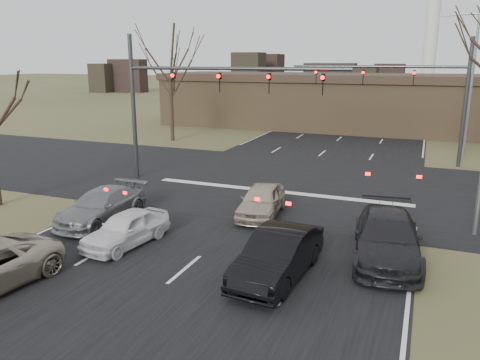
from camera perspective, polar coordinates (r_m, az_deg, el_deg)
The scene contains 13 objects.
ground at distance 13.32m, azimuth -13.15°, elevation -15.76°, with size 360.00×360.00×0.00m, color #444927.
road_main at distance 69.96m, azimuth 16.23°, elevation 8.43°, with size 14.00×300.00×0.02m, color black.
road_cross at distance 26.11m, azimuth 5.82°, elevation -0.30°, with size 200.00×14.00×0.02m, color black.
building at distance 47.72m, azimuth 16.06°, elevation 9.11°, with size 42.40×10.40×5.30m.
mast_arm_near at distance 25.42m, azimuth -6.78°, elevation 10.84°, with size 12.12×0.24×8.00m.
mast_arm_far at distance 32.36m, azimuth 20.93°, elevation 10.66°, with size 11.12×0.24×8.00m.
streetlight_right_far at distance 36.41m, azimuth 26.20°, elevation 11.36°, with size 2.34×0.25×10.00m.
tree_left_far at distance 39.65m, azimuth -8.59°, elevation 15.31°, with size 5.70×5.70×9.50m.
car_white_sedan at distance 17.71m, azimuth -13.70°, elevation -5.76°, with size 1.49×3.71×1.27m, color white.
car_black_hatch at distance 14.74m, azimuth 4.66°, elevation -9.09°, with size 1.58×4.54×1.49m, color black.
car_charcoal_sedan at distance 16.76m, azimuth 17.48°, elevation -6.70°, with size 2.15×5.30×1.54m, color black.
car_grey_ahead at distance 20.49m, azimuth -16.54°, elevation -3.04°, with size 1.90×4.66×1.35m, color gray.
car_silver_ahead at distance 20.39m, azimuth 2.64°, elevation -2.49°, with size 1.63×4.05×1.38m, color #BAAD96.
Camera 1 is at (6.86, -9.31, 6.61)m, focal length 35.00 mm.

